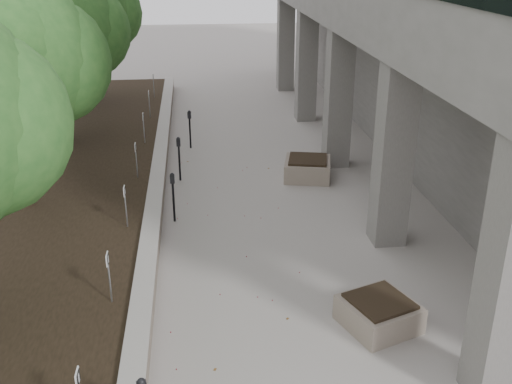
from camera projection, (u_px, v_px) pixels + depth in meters
retaining_wall at (157, 189)px, 15.55m from camera, size 0.39×26.00×0.50m
planting_bed at (12, 196)px, 15.21m from camera, size 7.00×26.00×0.40m
crabapple_tree_3 at (12, 92)px, 13.23m from camera, size 4.60×4.00×5.44m
crabapple_tree_4 at (57, 54)px, 17.81m from camera, size 4.60×4.00×5.44m
crabapple_tree_5 at (83, 31)px, 22.39m from camera, size 4.60×4.00×5.44m
parking_sign_3 at (109, 278)px, 10.21m from camera, size 0.04×0.22×0.96m
parking_sign_4 at (126, 207)px, 12.96m from camera, size 0.04×0.22×0.96m
parking_sign_5 at (136, 160)px, 15.71m from camera, size 0.04×0.22×0.96m
parking_sign_6 at (144, 128)px, 18.46m from camera, size 0.04×0.22×0.96m
parking_sign_7 at (149, 104)px, 21.21m from camera, size 0.04×0.22×0.96m
parking_sign_8 at (154, 85)px, 23.96m from camera, size 0.04×0.22×0.96m
parking_meter_3 at (173, 197)px, 14.08m from camera, size 0.13×0.10×1.25m
parking_meter_4 at (179, 159)px, 16.54m from camera, size 0.13×0.10×1.28m
parking_meter_5 at (190, 129)px, 19.17m from camera, size 0.14×0.12×1.26m
planter_front at (379, 313)px, 10.32m from camera, size 1.48×1.48×0.53m
planter_back at (308, 168)px, 16.85m from camera, size 1.51×1.51×0.59m
berry_scatter at (234, 270)px, 12.15m from camera, size 3.30×14.10×0.02m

